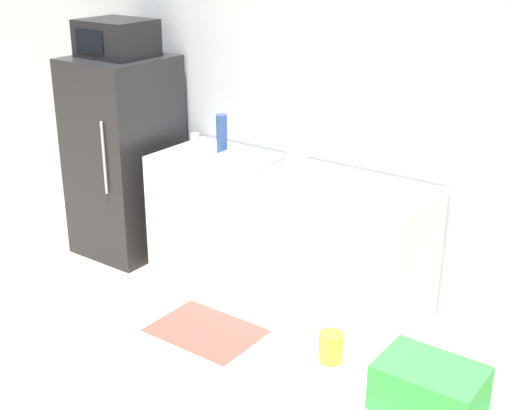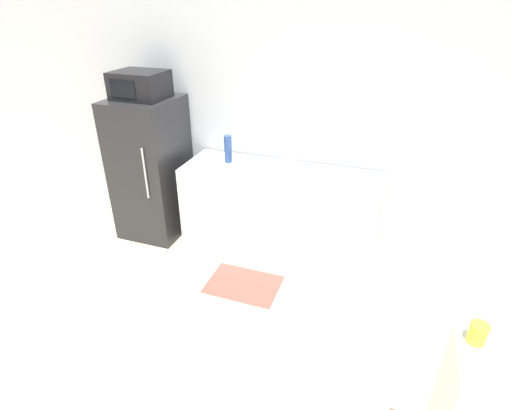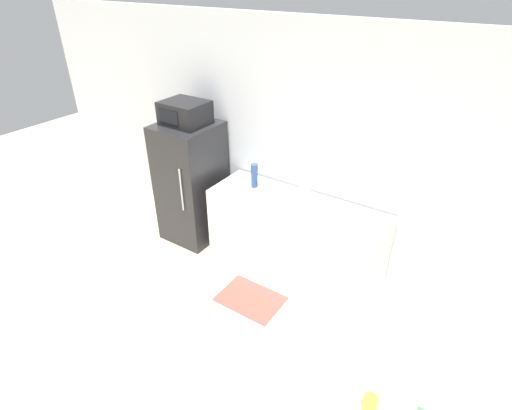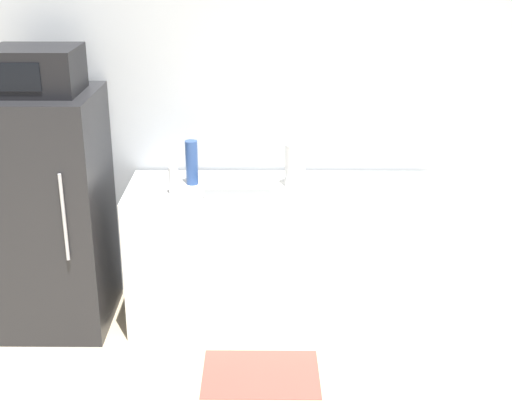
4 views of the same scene
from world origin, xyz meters
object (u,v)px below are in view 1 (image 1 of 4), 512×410
at_px(refrigerator, 125,157).
at_px(bottle_short, 195,146).
at_px(paper_towel_roll, 298,152).
at_px(jar, 331,347).
at_px(bottle_tall, 222,134).
at_px(basket, 429,388).
at_px(microwave, 116,38).

distance_m(refrigerator, bottle_short, 0.79).
bearing_deg(paper_towel_roll, jar, -54.34).
relative_size(bottle_tall, basket, 0.95).
xyz_separation_m(refrigerator, jar, (2.81, -1.80, 0.35)).
height_order(microwave, bottle_tall, microwave).
bearing_deg(paper_towel_roll, basket, -48.71).
height_order(refrigerator, paper_towel_roll, refrigerator).
bearing_deg(paper_towel_roll, bottle_short, -168.58).
relative_size(refrigerator, basket, 5.12).
height_order(bottle_tall, bottle_short, bottle_tall).
bearing_deg(jar, refrigerator, 147.33).
height_order(microwave, paper_towel_roll, microwave).
distance_m(bottle_tall, paper_towel_roll, 0.62).
bearing_deg(microwave, basket, -30.38).
height_order(bottle_short, jar, jar).
xyz_separation_m(jar, paper_towel_roll, (-1.35, 1.88, -0.07)).
bearing_deg(basket, paper_towel_roll, 131.29).
relative_size(bottle_short, jar, 1.71).
bearing_deg(paper_towel_roll, bottle_tall, 177.76).
relative_size(bottle_short, basket, 0.57).
xyz_separation_m(refrigerator, paper_towel_roll, (1.46, 0.07, 0.28)).
relative_size(microwave, bottle_tall, 1.78).
xyz_separation_m(microwave, basket, (3.15, -1.85, -0.48)).
relative_size(refrigerator, bottle_short, 8.97).
xyz_separation_m(basket, jar, (-0.34, 0.05, -0.02)).
xyz_separation_m(bottle_short, jar, (2.06, -1.73, 0.12)).
relative_size(microwave, jar, 5.06).
distance_m(microwave, paper_towel_roll, 1.58).
relative_size(microwave, bottle_short, 2.96).
bearing_deg(bottle_tall, basket, -40.15).
distance_m(refrigerator, paper_towel_roll, 1.49).
height_order(microwave, basket, microwave).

